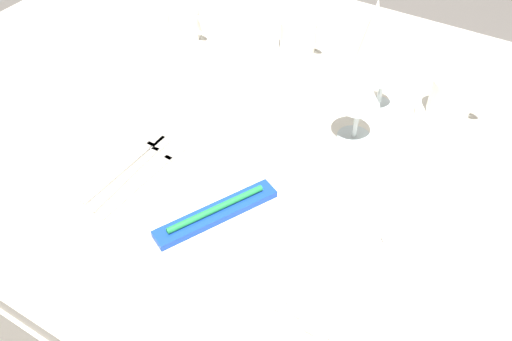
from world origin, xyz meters
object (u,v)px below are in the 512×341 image
Objects in this scene: dinner_plate at (217,220)px; spoon_dessert at (354,264)px; coffee_cup_far at (185,22)px; coffee_cup_left at (299,35)px; napkin_folded at (371,38)px; dinner_knife at (307,259)px; spoon_tea at (374,267)px; wine_glass_left at (385,66)px; fork_inner at (135,169)px; fork_outer at (147,177)px; coffee_cup_right at (452,97)px; spoon_soup at (337,252)px; toothbrush_package at (216,213)px; fork_salad at (129,163)px; wine_glass_centre at (361,92)px.

dinner_plate reaches higher than spoon_dessert.
coffee_cup_far is (-0.38, 0.43, 0.04)m from dinner_plate.
coffee_cup_left is 0.58× the size of napkin_folded.
spoon_tea is (0.09, 0.04, -0.00)m from dinner_knife.
spoon_dessert is at bearing -72.31° from wine_glass_left.
fork_inner is 0.50m from coffee_cup_left.
coffee_cup_right is (0.39, 0.44, 0.04)m from fork_outer.
spoon_soup is 0.69m from coffee_cup_far.
coffee_cup_left reaches higher than toothbrush_package.
coffee_cup_left is 0.26m from coffee_cup_far.
spoon_dessert is at bearing -159.48° from spoon_tea.
dinner_plate is at bearing -75.64° from coffee_cup_left.
fork_inner is at bearing -64.96° from coffee_cup_far.
toothbrush_package is 0.98× the size of fork_outer.
spoon_dessert is (0.44, 0.01, 0.00)m from fork_salad.
fork_inner is 0.02m from fork_salad.
spoon_soup is at bearing 14.06° from dinner_plate.
wine_glass_left is at bearing 76.43° from toothbrush_package.
toothbrush_package is 0.26m from spoon_tea.
fork_salad is 1.42× the size of wine_glass_centre.
napkin_folded is (0.17, -0.00, 0.05)m from coffee_cup_left.
wine_glass_left is at bearing 112.05° from spoon_tea.
fork_outer is at bearing -12.73° from fork_salad.
napkin_folded reaches higher than coffee_cup_left.
coffee_cup_right is 1.08× the size of coffee_cup_far.
napkin_folded is (0.03, 0.52, 0.08)m from dinner_plate.
wine_glass_left reaches higher than fork_salad.
fork_inner is at bearing -177.01° from spoon_tea.
spoon_soup is (0.40, 0.01, 0.00)m from fork_salad.
coffee_cup_left is (-0.36, 0.48, 0.04)m from spoon_dessert.
dinner_plate is 1.78× the size of wine_glass_left.
dinner_plate is 1.20× the size of dinner_knife.
spoon_tea is 0.74m from coffee_cup_far.
fork_salad is at bearing 171.08° from toothbrush_package.
dinner_plate reaches higher than fork_inner.
coffee_cup_far is 0.55× the size of napkin_folded.
spoon_soup is (0.19, 0.05, -0.01)m from dinner_plate.
coffee_cup_far is at bearing 178.74° from wine_glass_left.
fork_inner is at bearing -178.27° from spoon_dessert.
spoon_dessert is 0.03m from spoon_tea.
coffee_cup_far is at bearing -168.36° from napkin_folded.
napkin_folded is (-0.12, 0.51, 0.09)m from dinner_knife.
spoon_soup is at bearing -177.50° from spoon_tea.
fork_salad is at bearing 171.08° from dinner_plate.
coffee_cup_left is at bearing 126.54° from spoon_dessert.
toothbrush_package reaches higher than dinner_plate.
spoon_tea is at bearing -67.95° from wine_glass_left.
napkin_folded is (0.20, 0.49, 0.09)m from fork_outer.
wine_glass_left reaches higher than coffee_cup_far.
spoon_soup is 2.00× the size of coffee_cup_right.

